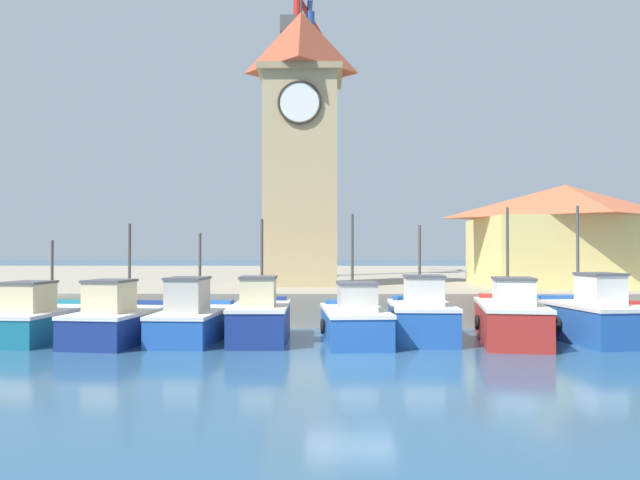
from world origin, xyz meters
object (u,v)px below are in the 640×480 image
fishing_boat_far_left (41,319)px  port_crane_near (310,173)px  fishing_boat_left_inner (194,319)px  fishing_boat_center (354,321)px  fishing_boat_right_outer (588,317)px  fishing_boat_left_outer (120,320)px  fishing_boat_mid_left (260,318)px  fishing_boat_right_inner (510,318)px  warehouse_right (566,234)px  fishing_boat_mid_right (421,317)px  clock_tower (301,140)px  port_crane_far (298,166)px

fishing_boat_far_left → port_crane_near: bearing=64.8°
fishing_boat_left_inner → fishing_boat_center: fishing_boat_center is taller
fishing_boat_right_outer → fishing_boat_left_outer: bearing=-179.0°
fishing_boat_mid_left → fishing_boat_center: fishing_boat_center is taller
fishing_boat_right_inner → warehouse_right: 11.05m
fishing_boat_far_left → fishing_boat_right_outer: bearing=-0.9°
fishing_boat_mid_right → warehouse_right: (8.28, 8.86, 3.06)m
fishing_boat_left_inner → fishing_boat_center: 5.53m
fishing_boat_far_left → warehouse_right: warehouse_right is taller
fishing_boat_mid_left → clock_tower: 12.00m
fishing_boat_right_inner → port_crane_far: size_ratio=0.29×
fishing_boat_left_inner → warehouse_right: (16.09, 8.80, 3.13)m
fishing_boat_left_outer → port_crane_near: 21.38m
fishing_boat_left_inner → fishing_boat_right_inner: 10.75m
fishing_boat_far_left → fishing_boat_left_inner: (5.35, -0.09, 0.03)m
fishing_boat_left_inner → fishing_boat_mid_left: fishing_boat_mid_left is taller
fishing_boat_right_outer → clock_tower: (-10.12, 9.06, 7.60)m
fishing_boat_left_inner → fishing_boat_mid_left: size_ratio=1.24×
fishing_boat_far_left → port_crane_far: bearing=66.2°
fishing_boat_left_inner → fishing_boat_right_inner: bearing=-2.0°
fishing_boat_far_left → clock_tower: (8.65, 8.77, 7.73)m
fishing_boat_right_inner → port_crane_far: 21.72m
fishing_boat_left_inner → clock_tower: 12.19m
fishing_boat_right_outer → clock_tower: size_ratio=0.31×
fishing_boat_left_inner → clock_tower: clock_tower is taller
fishing_boat_mid_right → fishing_boat_right_inner: bearing=-6.2°
fishing_boat_left_inner → fishing_boat_right_outer: fishing_boat_right_outer is taller
fishing_boat_left_inner → clock_tower: size_ratio=0.35×
fishing_boat_far_left → clock_tower: clock_tower is taller
port_crane_near → port_crane_far: bearing=-149.2°
fishing_boat_center → clock_tower: clock_tower is taller
fishing_boat_center → fishing_boat_right_outer: (7.92, 0.34, 0.10)m
port_crane_near → fishing_boat_far_left: bearing=-115.2°
fishing_boat_far_left → fishing_boat_center: (10.85, -0.63, 0.03)m
clock_tower → port_crane_near: bearing=89.2°
fishing_boat_right_outer → port_crane_near: port_crane_near is taller
fishing_boat_mid_right → warehouse_right: warehouse_right is taller
fishing_boat_mid_right → port_crane_far: port_crane_far is taller
fishing_boat_left_inner → fishing_boat_center: size_ratio=1.10×
fishing_boat_mid_right → fishing_boat_left_inner: bearing=179.6°
fishing_boat_mid_right → fishing_boat_center: bearing=-168.2°
fishing_boat_right_outer → fishing_boat_center: bearing=-177.5°
fishing_boat_mid_left → fishing_boat_left_inner: bearing=171.4°
fishing_boat_center → fishing_boat_right_outer: bearing=2.5°
fishing_boat_left_inner → fishing_boat_mid_left: (2.32, -0.35, 0.07)m
fishing_boat_far_left → port_crane_near: 21.90m
warehouse_right → fishing_boat_mid_left: bearing=-146.4°
port_crane_near → port_crane_far: (-0.75, -0.45, 0.38)m
fishing_boat_mid_right → clock_tower: clock_tower is taller
fishing_boat_center → fishing_boat_mid_right: bearing=11.8°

